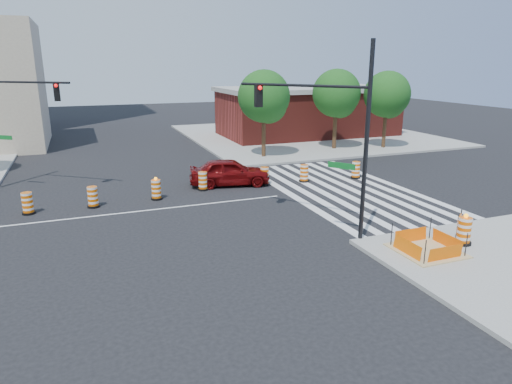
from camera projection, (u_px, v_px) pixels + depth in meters
The scene contains 21 objects.
ground at pixel (142, 211), 21.61m from camera, with size 120.00×120.00×0.00m, color black.
sidewalk_ne at pixel (307, 135), 43.98m from camera, with size 22.00×22.00×0.15m, color gray.
crosswalk_east at pixel (342, 189), 25.40m from camera, with size 6.75×13.50×0.01m.
lane_centerline at pixel (142, 211), 21.61m from camera, with size 14.00×0.12×0.01m, color silver.
excavation_pit at pixel (427, 249), 16.59m from camera, with size 2.20×2.20×0.90m.
brick_storefront at pixel (307, 112), 43.37m from camera, with size 16.50×8.50×4.60m.
red_coupe at pixel (230, 172), 26.00m from camera, with size 1.83×4.55×1.55m, color #600809.
signal_pole_se at pixel (328, 122), 17.48m from camera, with size 3.41×4.63×7.44m.
signal_pole_nw at pixel (8, 108), 24.02m from camera, with size 4.49×3.43×7.31m.
pit_drum at pixel (464, 232), 17.14m from camera, with size 0.62×0.62×1.22m.
barricade at pixel (459, 223), 17.81m from camera, with size 0.72×0.58×1.04m.
tree_north_c at pixel (264, 99), 32.52m from camera, with size 3.74×3.74×6.35m.
tree_north_d at pixel (337, 96), 35.69m from camera, with size 3.74×3.74×6.36m.
tree_north_e at pixel (387, 97), 36.09m from camera, with size 3.65×3.65×6.21m.
median_drum_2 at pixel (28, 204), 21.08m from camera, with size 0.60×0.60×1.02m.
median_drum_3 at pixel (93, 198), 22.07m from camera, with size 0.60×0.60×1.02m.
median_drum_4 at pixel (156, 190), 23.34m from camera, with size 0.60×0.60×1.18m.
median_drum_5 at pixel (203, 182), 25.07m from camera, with size 0.60×0.60×1.02m.
median_drum_6 at pixel (265, 177), 26.17m from camera, with size 0.60×0.60×1.02m.
median_drum_7 at pixel (304, 174), 26.81m from camera, with size 0.60×0.60×1.02m.
median_drum_8 at pixel (356, 171), 27.63m from camera, with size 0.60×0.60×1.02m.
Camera 1 is at (-2.34, -21.12, 6.76)m, focal length 32.00 mm.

